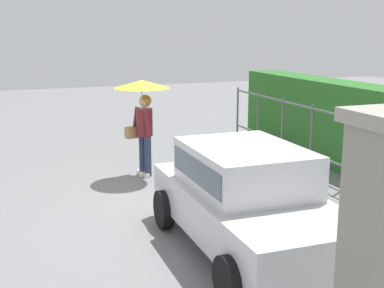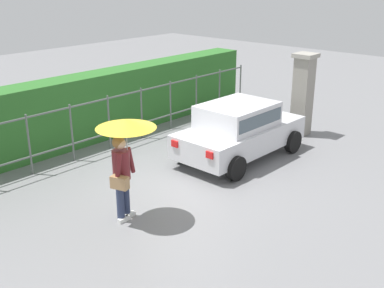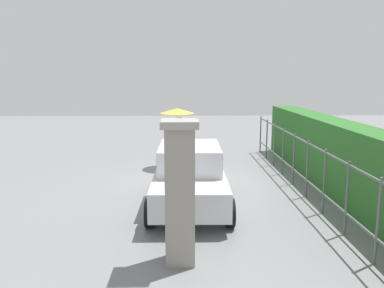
{
  "view_description": "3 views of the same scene",
  "coord_description": "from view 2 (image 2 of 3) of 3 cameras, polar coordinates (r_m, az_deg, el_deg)",
  "views": [
    {
      "loc": [
        7.79,
        -3.25,
        3.05
      ],
      "look_at": [
        -0.27,
        -0.18,
        1.11
      ],
      "focal_mm": 47.84,
      "sensor_mm": 36.0,
      "label": 1
    },
    {
      "loc": [
        -7.75,
        -7.04,
        4.61
      ],
      "look_at": [
        -0.47,
        -0.49,
        1.06
      ],
      "focal_mm": 44.56,
      "sensor_mm": 36.0,
      "label": 2
    },
    {
      "loc": [
        10.53,
        -0.28,
        3.09
      ],
      "look_at": [
        -0.62,
        -0.03,
        1.11
      ],
      "focal_mm": 35.22,
      "sensor_mm": 36.0,
      "label": 3
    }
  ],
  "objects": [
    {
      "name": "hedge_row",
      "position": [
        14.24,
        -10.67,
        4.68
      ],
      "size": [
        11.77,
        0.9,
        1.9
      ],
      "primitive_type": "cube",
      "color": "#2D6B28",
      "rests_on": "ground"
    },
    {
      "name": "gate_pillar",
      "position": [
        14.42,
        13.12,
        5.9
      ],
      "size": [
        0.6,
        0.6,
        2.42
      ],
      "color": "gray",
      "rests_on": "ground"
    },
    {
      "name": "ground_plane",
      "position": [
        11.44,
        -0.26,
        -3.84
      ],
      "size": [
        40.0,
        40.0,
        0.0
      ],
      "primitive_type": "plane",
      "color": "slate"
    },
    {
      "name": "fence_section",
      "position": [
        13.5,
        -7.94,
        3.44
      ],
      "size": [
        10.82,
        0.05,
        1.5
      ],
      "color": "#59605B",
      "rests_on": "ground"
    },
    {
      "name": "car",
      "position": [
        12.34,
        5.66,
        1.86
      ],
      "size": [
        3.76,
        1.9,
        1.48
      ],
      "rotation": [
        0.0,
        0.0,
        -0.01
      ],
      "color": "silver",
      "rests_on": "ground"
    },
    {
      "name": "pedestrian",
      "position": [
        9.02,
        -8.14,
        -0.07
      ],
      "size": [
        1.14,
        1.14,
        2.05
      ],
      "rotation": [
        0.0,
        0.0,
        -1.27
      ],
      "color": "#2D3856",
      "rests_on": "ground"
    }
  ]
}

